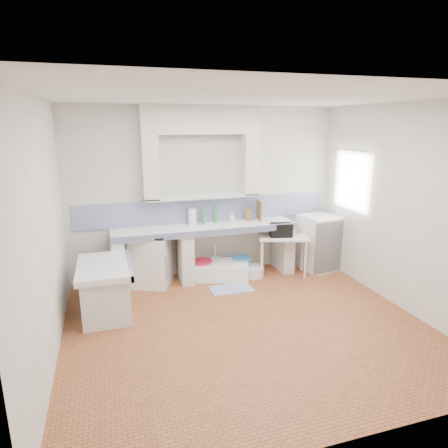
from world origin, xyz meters
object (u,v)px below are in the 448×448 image
object	(u,v)px
stove	(151,260)
side_table	(283,255)
sink	(218,271)
fridge	(319,242)

from	to	relation	value
stove	side_table	bearing A→B (deg)	16.89
stove	sink	xyz separation A→B (m)	(1.10, -0.05, -0.29)
side_table	fridge	bearing A→B (deg)	25.57
fridge	side_table	bearing A→B (deg)	177.37
sink	stove	bearing A→B (deg)	-163.59
side_table	fridge	distance (m)	0.76
stove	fridge	world-z (taller)	fridge
stove	sink	size ratio (longest dim) A/B	0.81
sink	side_table	world-z (taller)	side_table
stove	side_table	distance (m)	2.20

